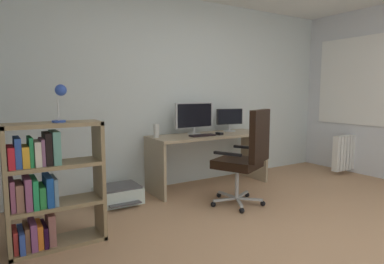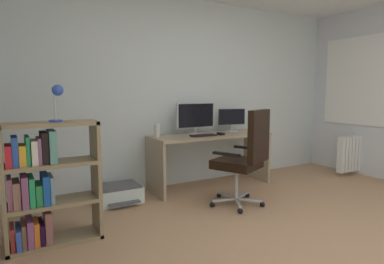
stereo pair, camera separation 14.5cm
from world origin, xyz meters
name	(u,v)px [view 1 (the left image)]	position (x,y,z in m)	size (l,w,h in m)	color
ground_plane	(323,244)	(0.00, 0.00, -0.01)	(5.18, 4.59, 0.02)	tan
wall_back	(185,93)	(0.00, 2.35, 1.28)	(5.18, 0.10, 2.57)	silver
window_pane	(356,81)	(2.58, 1.40, 1.47)	(0.01, 1.20, 1.29)	white
window_frame	(356,81)	(2.58, 1.40, 1.47)	(0.02, 1.28, 1.37)	white
desk	(209,147)	(0.14, 1.94, 0.55)	(1.67, 0.58, 0.73)	tan
monitor_main	(194,116)	(-0.02, 2.06, 0.97)	(0.59, 0.18, 0.43)	#B2B5B7
monitor_secondary	(230,118)	(0.59, 2.06, 0.92)	(0.40, 0.18, 0.33)	#B2B5B7
keyboard	(203,135)	(-0.05, 1.82, 0.74)	(0.34, 0.13, 0.02)	black
computer_mouse	(219,134)	(0.22, 1.80, 0.75)	(0.06, 0.10, 0.03)	black
desktop_speaker	(156,131)	(-0.61, 2.01, 0.81)	(0.07, 0.07, 0.17)	silver
office_chair	(246,155)	(0.05, 1.08, 0.60)	(0.64, 0.69, 1.11)	#B7BABC
bookshelf	(45,187)	(-2.03, 1.18, 0.52)	(0.77, 0.30, 1.05)	#8D7753
desk_lamp	(60,97)	(-1.88, 1.18, 1.26)	(0.13, 0.11, 0.31)	#2D4DB4
printer	(118,195)	(-1.16, 1.94, 0.10)	(0.51, 0.48, 0.21)	silver
radiator	(348,152)	(2.49, 1.40, 0.34)	(0.69, 0.10, 0.55)	white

